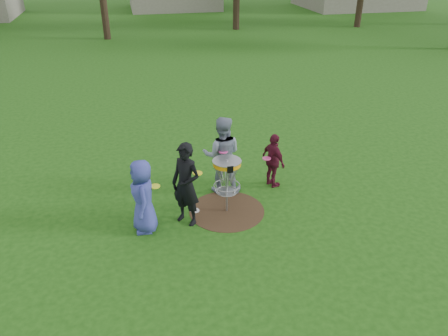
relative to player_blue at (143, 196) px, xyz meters
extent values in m
plane|color=#19470F|center=(1.93, 0.33, -0.85)|extent=(100.00, 100.00, 0.00)
cylinder|color=#47331E|center=(1.93, 0.33, -0.85)|extent=(1.80, 1.80, 0.01)
imported|color=#373E97|center=(0.00, 0.00, 0.00)|extent=(0.56, 0.85, 1.70)
imported|color=black|center=(0.95, 0.09, 0.12)|extent=(0.83, 0.83, 1.95)
imported|color=gray|center=(2.03, 1.30, 0.15)|extent=(1.13, 0.97, 2.01)
imported|color=#541325|center=(3.37, 1.25, -0.12)|extent=(0.61, 0.92, 1.45)
cylinder|color=silver|center=(1.18, 0.49, -0.84)|extent=(0.22, 0.22, 0.02)
cylinder|color=#9EA0A5|center=(1.93, 0.33, -0.16)|extent=(0.05, 0.05, 1.38)
cylinder|color=orange|center=(1.93, 0.33, 0.43)|extent=(0.64, 0.64, 0.10)
cylinder|color=#9EA0A5|center=(1.93, 0.33, 0.48)|extent=(0.66, 0.66, 0.01)
cube|color=black|center=(1.93, 0.00, 0.43)|extent=(0.14, 0.02, 0.16)
torus|color=#9EA0A5|center=(1.93, 0.33, -0.15)|extent=(0.62, 0.62, 0.02)
torus|color=#9EA0A5|center=(1.93, 0.33, -0.31)|extent=(0.50, 0.50, 0.02)
cylinder|color=#9EA0A5|center=(1.93, 0.33, -0.32)|extent=(0.44, 0.44, 0.01)
cylinder|color=#E9FC1C|center=(0.28, 0.05, 0.19)|extent=(0.22, 0.22, 0.02)
cylinder|color=yellow|center=(1.22, 0.16, 0.34)|extent=(0.22, 0.22, 0.02)
cylinder|color=#FF43AB|center=(2.00, 1.03, 0.38)|extent=(0.22, 0.22, 0.02)
cylinder|color=#DF3A85|center=(3.13, 1.10, 0.04)|extent=(0.22, 0.22, 0.02)
cylinder|color=#38281C|center=(-1.07, 21.83, 1.46)|extent=(0.46, 0.46, 4.62)
cylinder|color=#38281C|center=(7.93, 23.33, 1.04)|extent=(0.46, 0.46, 3.78)
camera|label=1|loc=(-0.06, -8.20, 4.90)|focal=35.00mm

